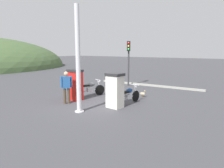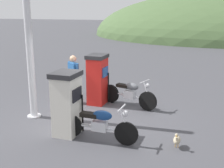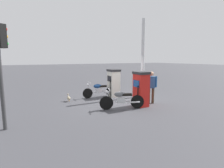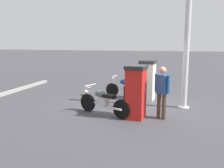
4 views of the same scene
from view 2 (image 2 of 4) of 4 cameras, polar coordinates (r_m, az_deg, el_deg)
The scene contains 9 objects.
ground_plane at distance 8.82m, azimuth -3.47°, elevation -6.40°, with size 120.00×120.00×0.00m, color #424247.
fuel_pump_near at distance 7.51m, azimuth -8.63°, elevation -3.66°, with size 0.70×0.80×1.63m.
fuel_pump_far at distance 9.81m, azimuth -2.79°, elevation 0.95°, with size 0.67×0.77×1.65m.
motorcycle_near_pump at distance 7.18m, azimuth -2.45°, elevation -7.49°, with size 2.01×0.56×0.93m.
motorcycle_far_pump at distance 9.62m, azimuth 3.36°, elevation -1.77°, with size 1.92×0.91×0.94m.
attendant_person at distance 9.91m, azimuth -7.38°, elevation 1.50°, with size 0.51×0.41×1.62m.
wandering_duck at distance 7.12m, azimuth 12.35°, elevation -10.41°, with size 0.19×0.40×0.40m.
canopy_support_pole at distance 8.65m, azimuth -15.61°, elevation 7.62°, with size 0.40×0.40×4.52m.
distant_hill_main at distance 36.39m, azimuth 19.36°, elevation 8.93°, with size 27.65×24.29×9.36m.
Camera 2 is at (2.60, -7.80, 3.18)m, focal length 47.65 mm.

